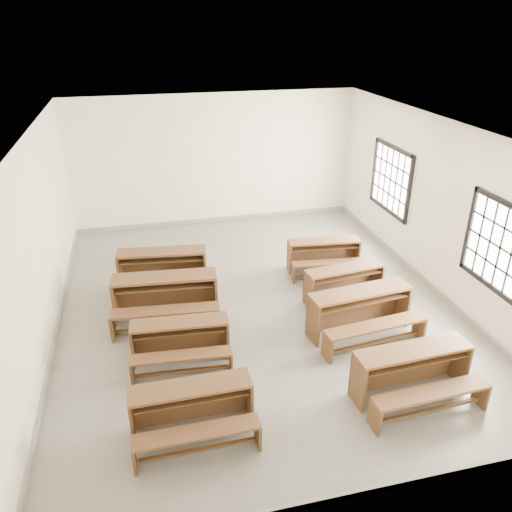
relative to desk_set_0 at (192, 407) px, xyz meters
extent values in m
plane|color=gray|center=(1.51, 2.82, -0.40)|extent=(8.50, 8.50, 0.00)
cube|color=silver|center=(1.51, 2.82, 2.77)|extent=(7.00, 8.50, 0.05)
cube|color=white|center=(1.51, 7.04, 1.20)|extent=(7.00, 0.05, 3.20)
cube|color=white|center=(1.51, -1.41, 1.20)|extent=(7.00, 0.05, 3.20)
cube|color=white|center=(-1.96, 2.82, 1.20)|extent=(0.05, 8.50, 3.20)
cube|color=white|center=(4.99, 2.82, 1.20)|extent=(0.05, 8.50, 3.20)
cube|color=gray|center=(1.51, 7.05, -0.35)|extent=(7.00, 0.04, 0.10)
cube|color=gray|center=(1.51, -1.41, -0.35)|extent=(7.00, 0.04, 0.10)
cube|color=gray|center=(-1.97, 2.82, -0.35)|extent=(0.04, 8.50, 0.10)
cube|color=gray|center=(4.99, 2.82, -0.35)|extent=(0.04, 8.50, 0.10)
cube|color=white|center=(4.98, 1.02, 1.20)|extent=(0.02, 1.50, 1.30)
cube|color=black|center=(4.96, 1.02, 1.89)|extent=(0.06, 1.62, 0.08)
cube|color=black|center=(4.96, 1.02, 0.51)|extent=(0.06, 1.62, 0.08)
cube|color=black|center=(4.96, 1.81, 1.20)|extent=(0.06, 0.08, 1.46)
cube|color=white|center=(4.98, 4.62, 1.20)|extent=(0.02, 1.50, 1.30)
cube|color=black|center=(4.96, 4.62, 1.89)|extent=(0.06, 1.62, 0.08)
cube|color=black|center=(4.96, 4.62, 0.51)|extent=(0.06, 1.62, 0.08)
cube|color=black|center=(4.96, 3.83, 1.20)|extent=(0.06, 0.08, 1.46)
cube|color=black|center=(4.96, 5.41, 1.20)|extent=(0.06, 0.08, 1.46)
cube|color=brown|center=(0.00, 0.05, 0.27)|extent=(1.54, 0.40, 0.04)
cube|color=brown|center=(0.00, 0.22, -0.08)|extent=(1.54, 0.05, 0.65)
cube|color=brown|center=(-0.75, 0.04, -0.08)|extent=(0.04, 0.38, 0.65)
cube|color=brown|center=(0.75, 0.06, -0.08)|extent=(0.04, 0.38, 0.65)
cube|color=brown|center=(0.00, 0.03, 0.13)|extent=(1.42, 0.30, 0.02)
cube|color=brown|center=(0.00, -0.42, -0.02)|extent=(1.54, 0.28, 0.04)
cube|color=brown|center=(-0.74, -0.43, -0.22)|extent=(0.04, 0.27, 0.36)
cube|color=brown|center=(0.75, -0.41, -0.22)|extent=(0.04, 0.27, 0.36)
cube|color=brown|center=(0.00, -0.42, -0.31)|extent=(1.42, 0.06, 0.04)
cube|color=brown|center=(0.01, 1.57, 0.24)|extent=(1.50, 0.48, 0.04)
cube|color=brown|center=(0.03, 1.73, -0.09)|extent=(1.48, 0.15, 0.63)
cube|color=brown|center=(-0.71, 1.62, -0.09)|extent=(0.06, 0.37, 0.63)
cube|color=brown|center=(0.73, 1.51, -0.09)|extent=(0.06, 0.37, 0.63)
cube|color=brown|center=(0.01, 1.55, 0.11)|extent=(1.38, 0.38, 0.02)
cube|color=brown|center=(-0.02, 1.11, -0.03)|extent=(1.49, 0.37, 0.04)
cube|color=brown|center=(-0.74, 1.17, -0.23)|extent=(0.06, 0.26, 0.35)
cube|color=brown|center=(0.70, 1.06, -0.23)|extent=(0.06, 0.26, 0.35)
cube|color=brown|center=(-0.02, 1.11, -0.31)|extent=(1.37, 0.15, 0.04)
cube|color=brown|center=(-0.11, 2.82, 0.38)|extent=(1.82, 0.61, 0.04)
cube|color=brown|center=(-0.09, 3.02, -0.02)|extent=(1.78, 0.21, 0.76)
cube|color=brown|center=(-0.98, 2.90, -0.02)|extent=(0.09, 0.45, 0.76)
cube|color=brown|center=(0.76, 2.74, -0.02)|extent=(0.09, 0.45, 0.76)
cube|color=brown|center=(-0.11, 2.80, 0.22)|extent=(1.68, 0.48, 0.02)
cube|color=brown|center=(-0.16, 2.27, 0.04)|extent=(1.81, 0.47, 0.04)
cube|color=brown|center=(-1.03, 2.35, -0.19)|extent=(0.07, 0.32, 0.42)
cube|color=brown|center=(0.71, 2.20, -0.19)|extent=(0.07, 0.32, 0.42)
cube|color=brown|center=(-0.16, 2.27, -0.29)|extent=(1.65, 0.21, 0.04)
cube|color=brown|center=(-0.09, 3.95, 0.34)|extent=(1.72, 0.62, 0.04)
cube|color=brown|center=(-0.06, 4.14, -0.04)|extent=(1.68, 0.24, 0.72)
cube|color=brown|center=(-0.90, 4.05, -0.04)|extent=(0.09, 0.42, 0.72)
cube|color=brown|center=(0.73, 3.85, -0.04)|extent=(0.09, 0.42, 0.72)
cube|color=brown|center=(-0.09, 3.93, 0.19)|extent=(1.59, 0.50, 0.02)
cube|color=brown|center=(-0.15, 3.44, 0.02)|extent=(1.71, 0.49, 0.04)
cube|color=brown|center=(-0.96, 3.54, -0.20)|extent=(0.08, 0.30, 0.40)
cube|color=brown|center=(0.67, 3.34, -0.20)|extent=(0.08, 0.30, 0.40)
cube|color=brown|center=(-0.15, 3.44, -0.30)|extent=(1.55, 0.24, 0.04)
cube|color=brown|center=(3.05, 0.02, 0.32)|extent=(1.67, 0.50, 0.04)
cube|color=brown|center=(3.04, 0.21, -0.05)|extent=(1.65, 0.12, 0.70)
cube|color=brown|center=(2.24, -0.02, -0.05)|extent=(0.06, 0.41, 0.70)
cube|color=brown|center=(3.85, 0.06, -0.05)|extent=(0.06, 0.41, 0.70)
cube|color=brown|center=(3.05, 0.00, 0.18)|extent=(1.54, 0.39, 0.02)
cube|color=brown|center=(3.07, -0.49, 0.01)|extent=(1.67, 0.37, 0.04)
cube|color=brown|center=(2.27, -0.53, -0.21)|extent=(0.06, 0.29, 0.39)
cube|color=brown|center=(3.88, -0.44, -0.21)|extent=(0.06, 0.29, 0.39)
cube|color=brown|center=(3.07, -0.49, -0.30)|extent=(1.53, 0.13, 0.04)
cube|color=brown|center=(2.98, 1.61, 0.36)|extent=(1.77, 0.62, 0.04)
cube|color=brown|center=(2.96, 1.80, -0.03)|extent=(1.73, 0.24, 0.74)
cube|color=brown|center=(2.14, 1.51, -0.03)|extent=(0.09, 0.44, 0.74)
cube|color=brown|center=(3.82, 1.70, -0.03)|extent=(0.09, 0.44, 0.74)
cube|color=brown|center=(2.98, 1.59, 0.20)|extent=(1.63, 0.50, 0.02)
cube|color=brown|center=(3.04, 1.08, 0.03)|extent=(1.76, 0.49, 0.04)
cube|color=brown|center=(2.20, 0.99, -0.20)|extent=(0.08, 0.31, 0.41)
cube|color=brown|center=(3.88, 1.17, -0.20)|extent=(0.08, 0.31, 0.41)
cube|color=brown|center=(3.04, 1.08, -0.29)|extent=(1.60, 0.23, 0.04)
cube|color=brown|center=(3.14, 2.63, 0.25)|extent=(1.52, 0.55, 0.04)
cube|color=brown|center=(3.12, 2.79, -0.09)|extent=(1.48, 0.21, 0.63)
cube|color=brown|center=(2.42, 2.54, -0.09)|extent=(0.08, 0.37, 0.63)
cube|color=brown|center=(3.86, 2.71, -0.09)|extent=(0.08, 0.37, 0.63)
cube|color=brown|center=(3.14, 2.61, 0.12)|extent=(1.40, 0.44, 0.02)
cube|color=brown|center=(3.20, 2.17, -0.03)|extent=(1.51, 0.44, 0.04)
cube|color=brown|center=(2.47, 2.09, -0.23)|extent=(0.07, 0.26, 0.35)
cube|color=brown|center=(3.92, 2.26, -0.23)|extent=(0.07, 0.26, 0.35)
cube|color=brown|center=(3.20, 2.17, -0.31)|extent=(1.37, 0.21, 0.04)
cube|color=brown|center=(3.21, 3.88, 0.24)|extent=(1.50, 0.53, 0.04)
cube|color=brown|center=(3.23, 4.05, -0.09)|extent=(1.47, 0.20, 0.63)
cube|color=brown|center=(2.50, 3.96, -0.09)|extent=(0.08, 0.37, 0.63)
cube|color=brown|center=(3.92, 3.81, -0.09)|extent=(0.08, 0.37, 0.63)
cube|color=brown|center=(3.21, 3.87, 0.11)|extent=(1.38, 0.42, 0.02)
cube|color=brown|center=(3.16, 3.44, -0.03)|extent=(1.49, 0.42, 0.04)
cube|color=brown|center=(2.45, 3.51, -0.23)|extent=(0.06, 0.26, 0.35)
cube|color=brown|center=(3.88, 3.36, -0.23)|extent=(0.06, 0.26, 0.35)
cube|color=brown|center=(3.16, 3.44, -0.31)|extent=(1.36, 0.19, 0.04)
camera|label=1|loc=(-0.35, -4.85, 4.46)|focal=35.00mm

